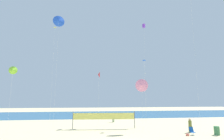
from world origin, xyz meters
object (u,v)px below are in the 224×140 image
object	(u,v)px
beachgoer_white_shirt	(113,117)
beach_handbag	(188,135)
kite_pink_delta	(142,85)
volleyball_net	(104,117)
folding_beach_chair	(192,131)
kite_red_delta	(99,75)
kite_blue_diamond	(144,62)
kite_violet_box	(144,26)
kite_lime_delta	(13,70)
beachgoer_olive_shirt	(190,125)
kite_yellow_diamond	(55,32)
trash_barrel	(217,131)
kite_blue_delta	(59,21)

from	to	relation	value
beachgoer_white_shirt	beach_handbag	xyz separation A→B (m)	(7.14, -11.99, -0.73)
beach_handbag	kite_pink_delta	bearing A→B (deg)	138.84
volleyball_net	beach_handbag	xyz separation A→B (m)	(9.30, -5.83, -1.52)
folding_beach_chair	kite_red_delta	size ratio (longest dim) A/B	0.10
folding_beach_chair	kite_blue_diamond	world-z (taller)	kite_blue_diamond
beachgoer_white_shirt	kite_violet_box	distance (m)	20.05
volleyball_net	kite_lime_delta	size ratio (longest dim) A/B	1.07
beachgoer_olive_shirt	kite_violet_box	bearing A→B (deg)	-38.84
folding_beach_chair	kite_yellow_diamond	bearing A→B (deg)	157.75
beachgoer_white_shirt	trash_barrel	distance (m)	16.19
kite_red_delta	kite_blue_diamond	xyz separation A→B (m)	(7.44, -1.80, 2.07)
trash_barrel	kite_blue_delta	world-z (taller)	kite_blue_delta
trash_barrel	beach_handbag	distance (m)	3.81
folding_beach_chair	kite_blue_diamond	bearing A→B (deg)	126.01
beachgoer_olive_shirt	folding_beach_chair	world-z (taller)	beachgoer_olive_shirt
beach_handbag	kite_red_delta	bearing A→B (deg)	137.06
kite_lime_delta	kite_pink_delta	bearing A→B (deg)	0.67
kite_pink_delta	trash_barrel	bearing A→B (deg)	-24.27
beach_handbag	kite_red_delta	xyz separation A→B (m)	(-9.96, 9.27, 8.08)
kite_lime_delta	kite_violet_box	world-z (taller)	kite_violet_box
beachgoer_olive_shirt	kite_blue_delta	xyz separation A→B (m)	(-18.02, 4.74, 15.41)
beachgoer_olive_shirt	volleyball_net	bearing A→B (deg)	23.08
beachgoer_white_shirt	kite_lime_delta	size ratio (longest dim) A/B	0.19
beachgoer_white_shirt	kite_pink_delta	distance (m)	10.27
trash_barrel	kite_blue_diamond	xyz separation A→B (m)	(-6.31, 7.41, 9.78)
beach_handbag	kite_blue_diamond	distance (m)	12.86
kite_blue_diamond	trash_barrel	bearing A→B (deg)	-49.60
beachgoer_olive_shirt	kite_violet_box	distance (m)	22.37
trash_barrel	kite_blue_delta	bearing A→B (deg)	162.11
trash_barrel	kite_pink_delta	xyz separation A→B (m)	(-7.97, 3.59, 5.58)
kite_yellow_diamond	kite_violet_box	world-z (taller)	kite_violet_box
volleyball_net	kite_red_delta	world-z (taller)	kite_red_delta
kite_yellow_diamond	kite_lime_delta	world-z (taller)	kite_yellow_diamond
kite_violet_box	beachgoer_olive_shirt	bearing A→B (deg)	-82.00
kite_yellow_diamond	kite_pink_delta	bearing A→B (deg)	-32.59
folding_beach_chair	kite_lime_delta	bearing A→B (deg)	-177.42
beachgoer_white_shirt	beach_handbag	distance (m)	13.98
trash_barrel	kite_lime_delta	world-z (taller)	kite_lime_delta
volleyball_net	kite_blue_diamond	distance (m)	11.10
volleyball_net	kite_lime_delta	distance (m)	13.69
beach_handbag	kite_lime_delta	xyz separation A→B (m)	(-21.26, 3.46, 7.74)
trash_barrel	volleyball_net	bearing A→B (deg)	156.23
kite_violet_box	kite_lime_delta	bearing A→B (deg)	-153.06
kite_blue_diamond	kite_lime_delta	bearing A→B (deg)	-167.89
volleyball_net	beachgoer_white_shirt	bearing A→B (deg)	70.73
volleyball_net	kite_red_delta	xyz separation A→B (m)	(-0.66, 3.45, 6.57)
beachgoer_olive_shirt	kite_blue_diamond	world-z (taller)	kite_blue_diamond
volleyball_net	kite_blue_delta	world-z (taller)	kite_blue_delta
beachgoer_olive_shirt	beach_handbag	xyz separation A→B (m)	(-1.52, -1.87, -0.81)
kite_red_delta	kite_lime_delta	distance (m)	12.71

